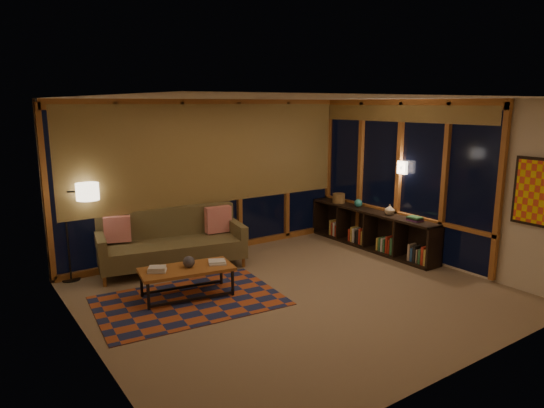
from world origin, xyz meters
TOP-DOWN VIEW (x-y plane):
  - floor at (0.00, 0.00)m, footprint 5.50×5.00m
  - ceiling at (0.00, 0.00)m, footprint 5.50×5.00m
  - walls at (0.00, 0.00)m, footprint 5.51×5.01m
  - window_wall_back at (0.00, 2.43)m, footprint 5.30×0.16m
  - window_wall_right at (2.68, 0.60)m, footprint 0.16×3.70m
  - wall_art at (2.71, -1.85)m, footprint 0.06×0.74m
  - wall_sconce at (2.62, 0.45)m, footprint 0.12×0.18m
  - sofa at (-0.99, 2.00)m, footprint 2.41×1.34m
  - pillow_left at (-1.74, 2.33)m, footprint 0.43×0.25m
  - pillow_right at (-0.13, 2.01)m, footprint 0.45×0.19m
  - area_rug at (-1.34, 0.64)m, footprint 2.56×1.84m
  - coffee_table at (-1.29, 0.80)m, footprint 1.34×0.78m
  - book_stack_a at (-1.68, 0.90)m, footprint 0.33×0.31m
  - book_stack_b at (-0.86, 0.71)m, footprint 0.27×0.25m
  - ceramic_pot at (-1.25, 0.80)m, footprint 0.18×0.18m
  - floor_lamp at (-2.47, 2.40)m, footprint 0.60×0.53m
  - bookshelf at (2.49, 1.00)m, footprint 0.40×2.86m
  - basket at (2.47, 1.86)m, footprint 0.28×0.28m
  - teal_bowl at (2.49, 1.34)m, footprint 0.19×0.19m
  - vase at (2.49, 0.57)m, footprint 0.21×0.21m
  - shelf_book_stack at (2.49, 0.02)m, footprint 0.21×0.26m

SIDE VIEW (x-z plane):
  - floor at x=0.00m, z-range -0.01..0.01m
  - area_rug at x=-1.34m, z-range 0.00..0.01m
  - coffee_table at x=-1.29m, z-range 0.00..0.42m
  - bookshelf at x=2.49m, z-range 0.00..0.71m
  - book_stack_b at x=-0.86m, z-range 0.42..0.46m
  - book_stack_a at x=-1.68m, z-range 0.42..0.50m
  - sofa at x=-0.99m, z-range 0.00..0.93m
  - ceramic_pot at x=-1.25m, z-range 0.42..0.58m
  - pillow_left at x=-1.74m, z-range 0.47..0.87m
  - pillow_right at x=-0.13m, z-range 0.47..0.90m
  - shelf_book_stack at x=2.49m, z-range 0.71..0.78m
  - floor_lamp at x=-2.47m, z-range 0.00..1.50m
  - teal_bowl at x=2.49m, z-range 0.71..0.87m
  - basket at x=2.47m, z-range 0.71..0.90m
  - vase at x=2.49m, z-range 0.71..0.90m
  - walls at x=0.00m, z-range 0.00..2.70m
  - window_wall_back at x=0.00m, z-range 0.05..2.65m
  - window_wall_right at x=2.68m, z-range 0.05..2.65m
  - wall_art at x=2.71m, z-range 0.98..1.92m
  - wall_sconce at x=2.62m, z-range 1.44..1.66m
  - ceiling at x=0.00m, z-range 2.70..2.71m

